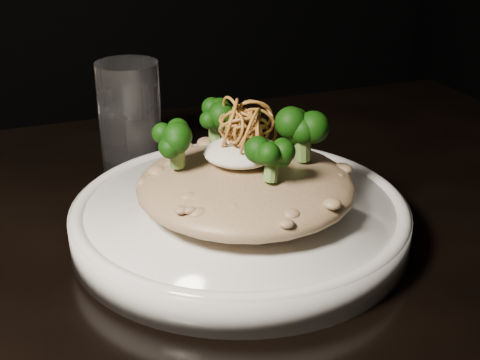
% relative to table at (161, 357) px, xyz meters
% --- Properties ---
extents(table, '(1.10, 0.80, 0.75)m').
position_rel_table_xyz_m(table, '(0.00, 0.00, 0.00)').
color(table, black).
rests_on(table, ground).
extents(plate, '(0.30, 0.30, 0.03)m').
position_rel_table_xyz_m(plate, '(0.09, 0.04, 0.10)').
color(plate, silver).
rests_on(plate, table).
extents(risotto, '(0.19, 0.19, 0.04)m').
position_rel_table_xyz_m(risotto, '(0.09, 0.03, 0.13)').
color(risotto, brown).
rests_on(risotto, plate).
extents(broccoli, '(0.14, 0.14, 0.05)m').
position_rel_table_xyz_m(broccoli, '(0.09, 0.03, 0.18)').
color(broccoli, black).
rests_on(broccoli, risotto).
extents(cheese, '(0.06, 0.06, 0.02)m').
position_rel_table_xyz_m(cheese, '(0.09, 0.04, 0.16)').
color(cheese, silver).
rests_on(cheese, risotto).
extents(shallots, '(0.06, 0.06, 0.04)m').
position_rel_table_xyz_m(shallots, '(0.09, 0.04, 0.19)').
color(shallots, brown).
rests_on(shallots, cheese).
extents(drinking_glass, '(0.07, 0.07, 0.12)m').
position_rel_table_xyz_m(drinking_glass, '(0.03, 0.23, 0.14)').
color(drinking_glass, white).
rests_on(drinking_glass, table).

